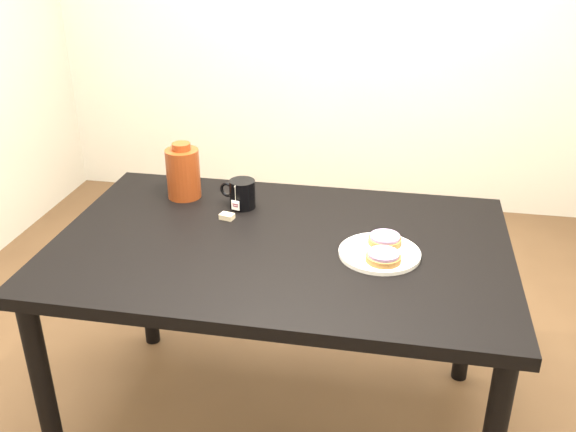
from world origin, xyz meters
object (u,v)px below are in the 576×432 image
at_px(table, 281,265).
at_px(teabag_pouch, 227,216).
at_px(bagel_back, 385,239).
at_px(bagel_front, 383,257).
at_px(plate, 380,253).
at_px(bagel_package, 183,172).
at_px(mug, 242,194).

xyz_separation_m(table, teabag_pouch, (-0.20, 0.12, 0.09)).
distance_m(bagel_back, bagel_front, 0.11).
bearing_deg(table, plate, -5.84).
xyz_separation_m(table, bagel_front, (0.32, -0.09, 0.11)).
height_order(table, bagel_front, bagel_front).
bearing_deg(teabag_pouch, table, -31.00).
relative_size(table, bagel_package, 7.01).
xyz_separation_m(bagel_back, bagel_package, (-0.72, 0.25, 0.07)).
distance_m(bagel_front, teabag_pouch, 0.56).
bearing_deg(teabag_pouch, bagel_package, 143.02).
height_order(plate, mug, mug).
bearing_deg(bagel_package, plate, -23.16).
height_order(table, bagel_package, bagel_package).
bearing_deg(bagel_front, bagel_package, 153.68).
bearing_deg(bagel_back, table, -175.86).
distance_m(bagel_front, bagel_package, 0.81).
relative_size(plate, bagel_front, 1.71).
height_order(plate, bagel_front, bagel_front).
height_order(bagel_front, mug, mug).
xyz_separation_m(table, plate, (0.31, -0.03, 0.09)).
relative_size(plate, mug, 1.73).
bearing_deg(bagel_back, mug, 158.03).
relative_size(table, mug, 10.04).
height_order(bagel_back, bagel_front, same).
xyz_separation_m(plate, bagel_package, (-0.71, 0.30, 0.08)).
relative_size(mug, bagel_package, 0.70).
distance_m(plate, bagel_front, 0.06).
bearing_deg(teabag_pouch, mug, 75.43).
bearing_deg(mug, table, -36.77).
bearing_deg(bagel_package, bagel_front, -26.32).
xyz_separation_m(bagel_front, bagel_package, (-0.72, 0.36, 0.07)).
height_order(bagel_front, teabag_pouch, bagel_front).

